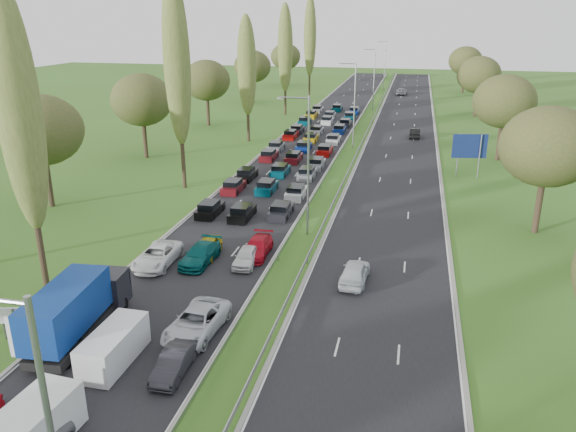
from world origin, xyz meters
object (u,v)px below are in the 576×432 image
Objects in this scene: near_car_2 at (157,256)px; blue_lorry at (77,309)px; white_van_rear at (116,344)px; white_van_front at (30,430)px; info_sign at (8,319)px; direction_sign at (470,148)px.

near_car_2 is 0.62× the size of blue_lorry.
white_van_rear is (3.33, -1.68, -0.90)m from blue_lorry.
near_car_2 is at bearing 105.67° from white_van_rear.
white_van_front reaches higher than info_sign.
white_van_front is at bearing -113.50° from direction_sign.
info_sign is at bearing 176.27° from white_van_rear.
near_car_2 is at bearing 71.55° from info_sign.
blue_lorry is 1.67× the size of direction_sign.
white_van_front is 10.40m from info_sign.
blue_lorry is at bearing 114.47° from white_van_front.
direction_sign reaches higher than blue_lorry.
info_sign is (-3.89, -11.66, 0.61)m from near_car_2.
blue_lorry is 1.77× the size of white_van_rear.
blue_lorry is 9.40m from white_van_front.
blue_lorry is at bearing 16.38° from info_sign.
near_car_2 is at bearing 103.79° from white_van_front.
direction_sign reaches higher than info_sign.
white_van_front is 1.05× the size of direction_sign.
white_van_rear is at bearing -31.51° from blue_lorry.
direction_sign is at bearing 63.97° from white_van_rear.
near_car_2 is 12.65m from white_van_rear.
white_van_front is 2.60× the size of info_sign.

